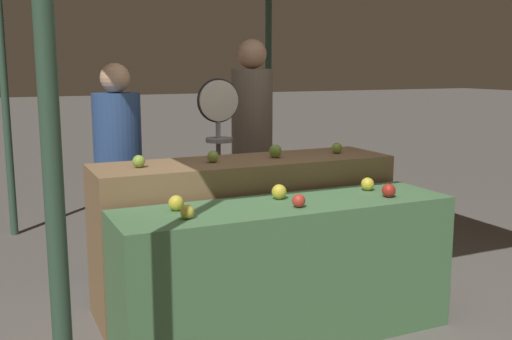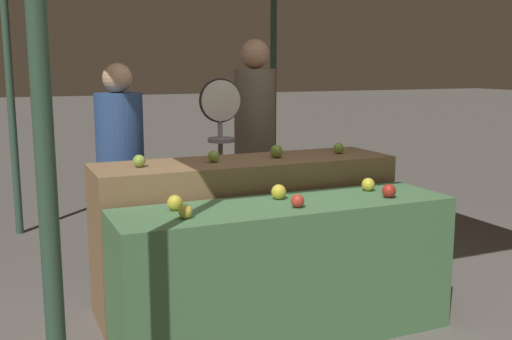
# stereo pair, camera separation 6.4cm
# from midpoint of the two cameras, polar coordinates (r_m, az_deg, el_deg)

# --- Properties ---
(ground_plane) EXTENTS (60.00, 60.00, 0.00)m
(ground_plane) POSITION_cam_midpoint_polar(r_m,az_deg,el_deg) (3.69, 2.35, -15.57)
(ground_plane) COLOR #66605B
(display_counter_front) EXTENTS (1.99, 0.55, 0.81)m
(display_counter_front) POSITION_cam_midpoint_polar(r_m,az_deg,el_deg) (3.54, 2.39, -9.61)
(display_counter_front) COLOR #4C7A4C
(display_counter_front) RESTS_ON ground_plane
(display_counter_back) EXTENTS (1.99, 0.55, 0.98)m
(display_counter_back) POSITION_cam_midpoint_polar(r_m,az_deg,el_deg) (4.03, -1.50, -5.91)
(display_counter_back) COLOR olive
(display_counter_back) RESTS_ON ground_plane
(apple_front_0) EXTENTS (0.07, 0.07, 0.07)m
(apple_front_0) POSITION_cam_midpoint_polar(r_m,az_deg,el_deg) (3.10, -7.15, -3.97)
(apple_front_0) COLOR yellow
(apple_front_0) RESTS_ON display_counter_front
(apple_front_1) EXTENTS (0.07, 0.07, 0.07)m
(apple_front_1) POSITION_cam_midpoint_polar(r_m,az_deg,el_deg) (3.32, 3.54, -2.95)
(apple_front_1) COLOR red
(apple_front_1) RESTS_ON display_counter_front
(apple_front_2) EXTENTS (0.08, 0.08, 0.08)m
(apple_front_2) POSITION_cam_midpoint_polar(r_m,az_deg,el_deg) (3.65, 12.04, -1.92)
(apple_front_2) COLOR #AD281E
(apple_front_2) RESTS_ON display_counter_front
(apple_front_3) EXTENTS (0.08, 0.08, 0.08)m
(apple_front_3) POSITION_cam_midpoint_polar(r_m,az_deg,el_deg) (3.27, -8.17, -3.13)
(apple_front_3) COLOR gold
(apple_front_3) RESTS_ON display_counter_front
(apple_front_4) EXTENTS (0.09, 0.09, 0.09)m
(apple_front_4) POSITION_cam_midpoint_polar(r_m,az_deg,el_deg) (3.52, 1.69, -2.09)
(apple_front_4) COLOR gold
(apple_front_4) RESTS_ON display_counter_front
(apple_front_5) EXTENTS (0.08, 0.08, 0.08)m
(apple_front_5) POSITION_cam_midpoint_polar(r_m,az_deg,el_deg) (3.82, 10.11, -1.33)
(apple_front_5) COLOR gold
(apple_front_5) RESTS_ON display_counter_front
(apple_back_0) EXTENTS (0.08, 0.08, 0.08)m
(apple_back_0) POSITION_cam_midpoint_polar(r_m,az_deg,el_deg) (3.69, -11.59, 0.81)
(apple_back_0) COLOR #84AD3D
(apple_back_0) RESTS_ON display_counter_back
(apple_back_1) EXTENTS (0.08, 0.08, 0.08)m
(apple_back_1) POSITION_cam_midpoint_polar(r_m,az_deg,el_deg) (3.83, -4.60, 1.29)
(apple_back_1) COLOR #8EB247
(apple_back_1) RESTS_ON display_counter_back
(apple_back_2) EXTENTS (0.09, 0.09, 0.09)m
(apple_back_2) POSITION_cam_midpoint_polar(r_m,az_deg,el_deg) (4.01, 1.41, 1.79)
(apple_back_2) COLOR #7AA338
(apple_back_2) RESTS_ON display_counter_back
(apple_back_3) EXTENTS (0.08, 0.08, 0.08)m
(apple_back_3) POSITION_cam_midpoint_polar(r_m,az_deg,el_deg) (4.24, 7.29, 2.08)
(apple_back_3) COLOR #84AD3D
(apple_back_3) RESTS_ON display_counter_back
(produce_scale) EXTENTS (0.32, 0.20, 1.50)m
(produce_scale) POSITION_cam_midpoint_polar(r_m,az_deg,el_deg) (4.45, -3.98, 3.62)
(produce_scale) COLOR #99999E
(produce_scale) RESTS_ON ground_plane
(person_vendor_at_scale) EXTENTS (0.35, 0.35, 1.80)m
(person_vendor_at_scale) POSITION_cam_midpoint_polar(r_m,az_deg,el_deg) (4.88, -0.75, 3.63)
(person_vendor_at_scale) COLOR #2D2D38
(person_vendor_at_scale) RESTS_ON ground_plane
(person_customer_left) EXTENTS (0.40, 0.40, 1.61)m
(person_customer_left) POSITION_cam_midpoint_polar(r_m,az_deg,el_deg) (4.44, -13.39, 1.08)
(person_customer_left) COLOR #2D2D38
(person_customer_left) RESTS_ON ground_plane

